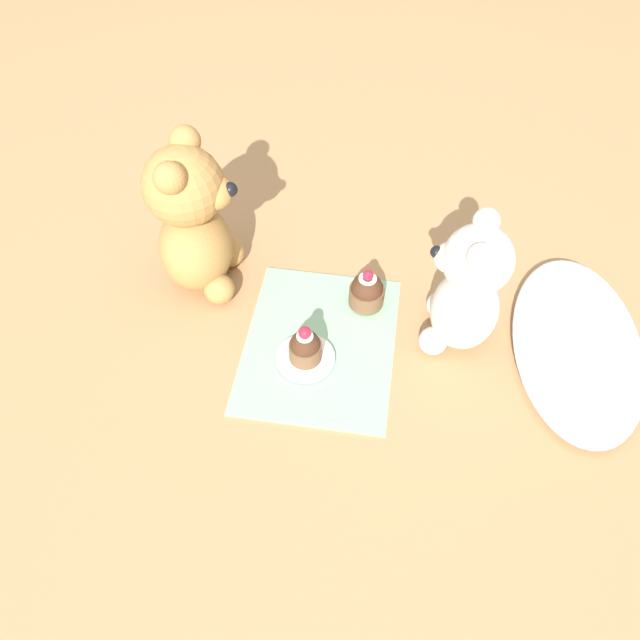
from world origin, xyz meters
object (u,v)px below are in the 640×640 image
Objects in this scene: cupcake_near_cream_bear at (367,291)px; cupcake_near_tan_bear at (305,347)px; teddy_bear_cream at (467,290)px; saucer_plate at (306,358)px; teddy_bear_tan at (193,221)px.

cupcake_near_tan_bear is at bearing -31.37° from cupcake_near_cream_bear.
teddy_bear_cream reaches higher than cupcake_near_cream_bear.
teddy_bear_cream is at bearing 110.90° from saucer_plate.
cupcake_near_cream_bear is (-0.04, -0.14, -0.07)m from teddy_bear_cream.
teddy_bear_tan is 0.26m from saucer_plate.
teddy_bear_cream reaches higher than saucer_plate.
teddy_bear_tan reaches higher than saucer_plate.
teddy_bear_tan is at bearing -91.39° from teddy_bear_cream.
teddy_bear_cream is 0.24m from cupcake_near_tan_bear.
cupcake_near_cream_bear is 1.04× the size of cupcake_near_tan_bear.
teddy_bear_tan reaches higher than cupcake_near_cream_bear.
teddy_bear_tan reaches higher than teddy_bear_cream.
teddy_bear_tan is 3.72× the size of cupcake_near_cream_bear.
saucer_plate is at bearing -128.64° from teddy_bear_tan.
saucer_plate is at bearing -31.37° from cupcake_near_cream_bear.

